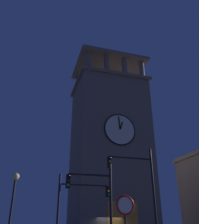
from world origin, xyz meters
TOP-DOWN VIEW (x-y plane):
  - clocktower at (-1.42, -3.96)m, footprint 9.36×7.89m
  - traffic_signal_near at (0.66, 8.50)m, footprint 3.39×0.41m
  - traffic_signal_mid at (4.31, 10.25)m, footprint 2.72×0.41m
  - traffic_signal_far at (4.62, 6.22)m, footprint 3.77×0.41m
  - street_lamp at (8.88, 7.87)m, footprint 0.44×0.44m
  - no_horn_sign at (4.35, 14.63)m, footprint 0.78×0.14m

SIDE VIEW (x-z plane):
  - no_horn_sign at x=4.35m, z-range 0.84..3.80m
  - traffic_signal_mid at x=4.31m, z-range 0.69..5.92m
  - traffic_signal_far at x=4.62m, z-range 0.77..5.98m
  - street_lamp at x=8.88m, z-range 0.98..5.80m
  - traffic_signal_near at x=0.66m, z-range 0.92..7.89m
  - clocktower at x=-1.42m, z-range -2.63..23.00m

